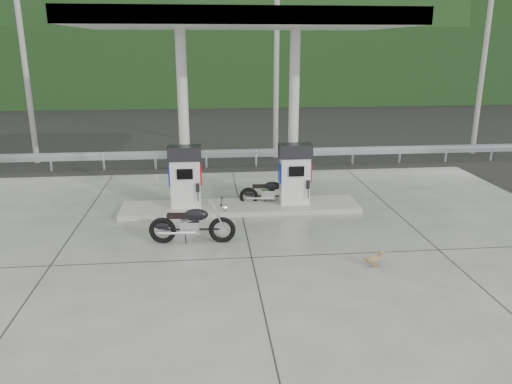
{
  "coord_description": "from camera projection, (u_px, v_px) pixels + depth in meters",
  "views": [
    {
      "loc": [
        -0.96,
        -11.55,
        4.75
      ],
      "look_at": [
        0.3,
        1.0,
        1.0
      ],
      "focal_mm": 35.0,
      "sensor_mm": 36.0,
      "label": 1
    }
  ],
  "objects": [
    {
      "name": "utility_pole_a",
      "position": [
        25.0,
        64.0,
        19.61
      ],
      "size": [
        0.22,
        0.22,
        8.0
      ],
      "primitive_type": "cylinder",
      "color": "gray",
      "rests_on": "ground"
    },
    {
      "name": "gas_pump_left",
      "position": [
        185.0,
        177.0,
        14.38
      ],
      "size": [
        0.95,
        0.55,
        1.8
      ],
      "primitive_type": null,
      "color": "silver",
      "rests_on": "pump_island"
    },
    {
      "name": "motorcycle_right",
      "position": [
        270.0,
        193.0,
        15.11
      ],
      "size": [
        1.76,
        0.73,
        0.81
      ],
      "primitive_type": null,
      "rotation": [
        0.0,
        0.0,
        -0.11
      ],
      "color": "black",
      "rests_on": "forecourt_apron"
    },
    {
      "name": "road",
      "position": [
        227.0,
        149.0,
        23.42
      ],
      "size": [
        60.0,
        7.0,
        0.01
      ],
      "primitive_type": "cube",
      "color": "black",
      "rests_on": "ground"
    },
    {
      "name": "canopy_column_right",
      "position": [
        294.0,
        118.0,
        14.62
      ],
      "size": [
        0.3,
        0.3,
        5.0
      ],
      "primitive_type": "cylinder",
      "color": "silver",
      "rests_on": "pump_island"
    },
    {
      "name": "duck",
      "position": [
        373.0,
        260.0,
        11.0
      ],
      "size": [
        0.45,
        0.17,
        0.32
      ],
      "primitive_type": null,
      "rotation": [
        0.0,
        0.0,
        0.11
      ],
      "color": "brown",
      "rests_on": "forecourt_apron"
    },
    {
      "name": "utility_pole_c",
      "position": [
        484.0,
        62.0,
        21.43
      ],
      "size": [
        0.22,
        0.22,
        8.0
      ],
      "primitive_type": "cylinder",
      "color": "gray",
      "rests_on": "ground"
    },
    {
      "name": "utility_pole_b",
      "position": [
        276.0,
        63.0,
        20.57
      ],
      "size": [
        0.22,
        0.22,
        8.0
      ],
      "primitive_type": "cylinder",
      "color": "gray",
      "rests_on": "ground"
    },
    {
      "name": "guardrail",
      "position": [
        231.0,
        149.0,
        19.89
      ],
      "size": [
        26.0,
        0.16,
        1.42
      ],
      "primitive_type": null,
      "color": "#A3A5AB",
      "rests_on": "ground"
    },
    {
      "name": "forested_hills",
      "position": [
        212.0,
        79.0,
        69.68
      ],
      "size": [
        100.0,
        40.0,
        140.0
      ],
      "primitive_type": null,
      "color": "black",
      "rests_on": "ground"
    },
    {
      "name": "gas_pump_right",
      "position": [
        295.0,
        174.0,
        14.69
      ],
      "size": [
        0.95,
        0.55,
        1.8
      ],
      "primitive_type": null,
      "color": "silver",
      "rests_on": "pump_island"
    },
    {
      "name": "motorcycle_left",
      "position": [
        192.0,
        225.0,
        12.25
      ],
      "size": [
        2.03,
        0.77,
        0.94
      ],
      "primitive_type": null,
      "rotation": [
        0.0,
        0.0,
        -0.07
      ],
      "color": "black",
      "rests_on": "forecourt_apron"
    },
    {
      "name": "canopy_column_left",
      "position": [
        184.0,
        119.0,
        14.31
      ],
      "size": [
        0.3,
        0.3,
        5.0
      ],
      "primitive_type": "cylinder",
      "color": "silver",
      "rests_on": "pump_island"
    },
    {
      "name": "forecourt_apron",
      "position": [
        248.0,
        242.0,
        12.46
      ],
      "size": [
        18.0,
        14.0,
        0.02
      ],
      "primitive_type": "cube",
      "color": "slate",
      "rests_on": "ground"
    },
    {
      "name": "canopy_roof",
      "position": [
        239.0,
        20.0,
        13.31
      ],
      "size": [
        8.5,
        5.0,
        0.4
      ],
      "primitive_type": "cube",
      "color": "silver",
      "rests_on": "canopy_column_left"
    },
    {
      "name": "tree_band",
      "position": [
        216.0,
        67.0,
        40.21
      ],
      "size": [
        80.0,
        6.0,
        6.0
      ],
      "primitive_type": "cube",
      "color": "black",
      "rests_on": "ground"
    },
    {
      "name": "ground",
      "position": [
        248.0,
        242.0,
        12.46
      ],
      "size": [
        160.0,
        160.0,
        0.0
      ],
      "primitive_type": "plane",
      "color": "black",
      "rests_on": "ground"
    },
    {
      "name": "pump_island",
      "position": [
        241.0,
        207.0,
        14.82
      ],
      "size": [
        7.0,
        1.4,
        0.15
      ],
      "primitive_type": "cube",
      "color": "#9E9B93",
      "rests_on": "forecourt_apron"
    }
  ]
}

